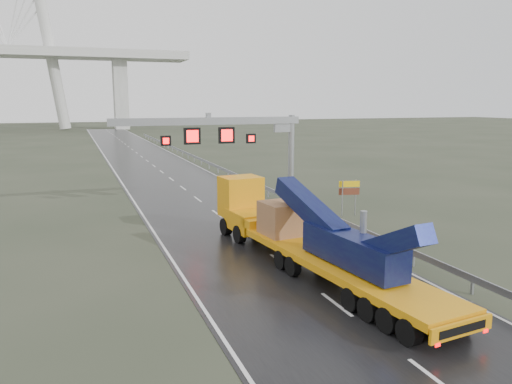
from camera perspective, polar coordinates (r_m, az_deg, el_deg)
name	(u,v)px	position (r m, az deg, el deg)	size (l,w,h in m)	color
ground	(315,288)	(22.94, 6.71, -10.86)	(400.00, 400.00, 0.00)	#2E3626
road	(162,172)	(60.39, -10.72, 2.26)	(11.00, 200.00, 0.02)	black
guardrail	(236,175)	(52.09, -2.25, 1.94)	(0.20, 140.00, 1.40)	gray
sign_gantry	(235,136)	(38.97, -2.41, 6.40)	(14.90, 1.20, 7.42)	#B5B5B0
heavy_haul_truck	(294,230)	(26.05, 4.39, -4.34)	(4.65, 18.68, 4.35)	orange
exit_sign_pair	(349,191)	(36.89, 10.59, 0.11)	(1.51, 0.43, 2.64)	#919599
striped_barrier	(302,196)	(41.77, 5.33, -0.47)	(0.58, 0.31, 0.98)	red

